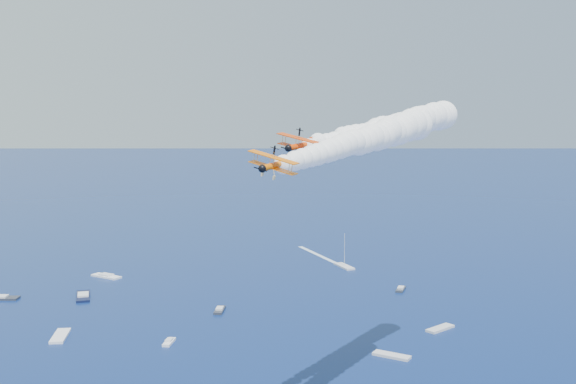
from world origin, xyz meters
TOP-DOWN VIEW (x-y plane):
  - biplane_lead at (9.00, 29.40)m, footprint 9.82×11.14m
  - biplane_trail at (-5.63, 16.91)m, footprint 9.80×11.05m
  - smoke_trail_lead at (38.15, 37.66)m, footprint 62.95×36.98m
  - smoke_trail_trail at (22.53, 28.10)m, footprint 63.39×46.27m
  - spectator_boats at (-5.38, 113.77)m, footprint 224.46×158.22m
  - boat_wakes at (-4.30, 133.88)m, footprint 221.37×105.37m

SIDE VIEW (x-z plane):
  - boat_wakes at x=-4.30m, z-range 0.01..0.05m
  - spectator_boats at x=-5.38m, z-range 0.00..0.70m
  - biplane_trail at x=-5.63m, z-range 52.41..59.39m
  - biplane_lead at x=9.00m, z-range 54.05..61.18m
  - smoke_trail_trail at x=22.53m, z-range 52.51..63.90m
  - smoke_trail_lead at x=38.15m, z-range 54.23..65.62m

